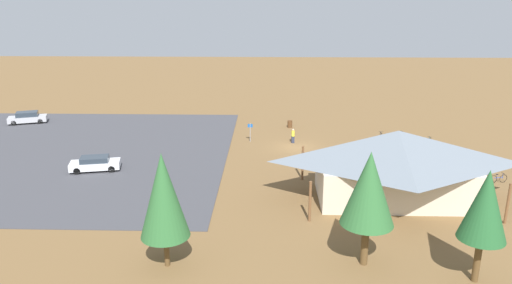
{
  "coord_description": "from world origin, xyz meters",
  "views": [
    {
      "loc": [
        2.94,
        51.36,
        16.28
      ],
      "look_at": [
        4.3,
        2.01,
        1.2
      ],
      "focal_mm": 34.2,
      "sensor_mm": 36.0,
      "label": 1
    }
  ],
  "objects_px": {
    "trash_bin": "(290,124)",
    "bicycle_green_yard_left": "(500,163)",
    "bicycle_orange_yard_center": "(384,145)",
    "visitor_by_pavilion": "(293,136)",
    "bicycle_purple_edge_south": "(399,135)",
    "bicycle_silver_lone_west": "(417,149)",
    "bicycle_black_edge_north": "(488,168)",
    "pine_center": "(369,189)",
    "pine_midwest": "(163,196)",
    "bike_pavilion": "(396,161)",
    "lot_sign": "(250,130)",
    "pine_west": "(485,206)",
    "bicycle_teal_near_porch": "(428,141)",
    "car_white_second_row": "(95,164)",
    "car_silver_mid_lot": "(27,118)",
    "bicycle_yellow_trailside": "(468,167)",
    "bicycle_white_by_bin": "(381,136)",
    "bicycle_blue_yard_front": "(498,179)"
  },
  "relations": [
    {
      "from": "pine_west",
      "to": "bicycle_purple_edge_south",
      "type": "bearing_deg",
      "value": -95.74
    },
    {
      "from": "bicycle_silver_lone_west",
      "to": "trash_bin",
      "type": "bearing_deg",
      "value": -36.81
    },
    {
      "from": "lot_sign",
      "to": "pine_west",
      "type": "height_order",
      "value": "pine_west"
    },
    {
      "from": "bicycle_teal_near_porch",
      "to": "bicycle_orange_yard_center",
      "type": "height_order",
      "value": "bicycle_teal_near_porch"
    },
    {
      "from": "bicycle_silver_lone_west",
      "to": "bicycle_teal_near_porch",
      "type": "bearing_deg",
      "value": -125.53
    },
    {
      "from": "bicycle_orange_yard_center",
      "to": "bicycle_black_edge_north",
      "type": "relative_size",
      "value": 0.86
    },
    {
      "from": "trash_bin",
      "to": "bicycle_silver_lone_west",
      "type": "xyz_separation_m",
      "value": [
        -13.16,
        9.85,
        -0.08
      ]
    },
    {
      "from": "pine_center",
      "to": "bicycle_black_edge_north",
      "type": "distance_m",
      "value": 23.0
    },
    {
      "from": "trash_bin",
      "to": "bicycle_white_by_bin",
      "type": "xyz_separation_m",
      "value": [
        -10.49,
        4.72,
        -0.09
      ]
    },
    {
      "from": "trash_bin",
      "to": "pine_midwest",
      "type": "bearing_deg",
      "value": 74.88
    },
    {
      "from": "trash_bin",
      "to": "lot_sign",
      "type": "height_order",
      "value": "lot_sign"
    },
    {
      "from": "bicycle_orange_yard_center",
      "to": "bicycle_blue_yard_front",
      "type": "bearing_deg",
      "value": 128.24
    },
    {
      "from": "pine_west",
      "to": "car_white_second_row",
      "type": "xyz_separation_m",
      "value": [
        28.8,
        -17.88,
        -4.1
      ]
    },
    {
      "from": "bike_pavilion",
      "to": "pine_center",
      "type": "relative_size",
      "value": 1.99
    },
    {
      "from": "bicycle_black_edge_north",
      "to": "bicycle_blue_yard_front",
      "type": "bearing_deg",
      "value": 83.64
    },
    {
      "from": "bicycle_teal_near_porch",
      "to": "bicycle_black_edge_north",
      "type": "distance_m",
      "value": 9.17
    },
    {
      "from": "bicycle_green_yard_left",
      "to": "bicycle_white_by_bin",
      "type": "relative_size",
      "value": 1.05
    },
    {
      "from": "bicycle_green_yard_left",
      "to": "bicycle_silver_lone_west",
      "type": "relative_size",
      "value": 1.33
    },
    {
      "from": "bicycle_yellow_trailside",
      "to": "bicycle_silver_lone_west",
      "type": "relative_size",
      "value": 1.07
    },
    {
      "from": "bicycle_green_yard_left",
      "to": "visitor_by_pavilion",
      "type": "height_order",
      "value": "visitor_by_pavilion"
    },
    {
      "from": "lot_sign",
      "to": "bicycle_silver_lone_west",
      "type": "xyz_separation_m",
      "value": [
        -17.94,
        3.5,
        -1.04
      ]
    },
    {
      "from": "car_silver_mid_lot",
      "to": "visitor_by_pavilion",
      "type": "relative_size",
      "value": 2.98
    },
    {
      "from": "pine_west",
      "to": "bicycle_teal_near_porch",
      "type": "height_order",
      "value": "pine_west"
    },
    {
      "from": "trash_bin",
      "to": "bicycle_purple_edge_south",
      "type": "distance_m",
      "value": 13.38
    },
    {
      "from": "trash_bin",
      "to": "bicycle_purple_edge_south",
      "type": "bearing_deg",
      "value": 159.87
    },
    {
      "from": "pine_center",
      "to": "bicycle_purple_edge_south",
      "type": "distance_m",
      "value": 29.73
    },
    {
      "from": "pine_midwest",
      "to": "visitor_by_pavilion",
      "type": "distance_m",
      "value": 28.07
    },
    {
      "from": "bike_pavilion",
      "to": "bicycle_white_by_bin",
      "type": "xyz_separation_m",
      "value": [
        -2.85,
        -17.58,
        -2.95
      ]
    },
    {
      "from": "bicycle_silver_lone_west",
      "to": "pine_midwest",
      "type": "bearing_deg",
      "value": 46.39
    },
    {
      "from": "bicycle_black_edge_north",
      "to": "bicycle_white_by_bin",
      "type": "height_order",
      "value": "bicycle_black_edge_north"
    },
    {
      "from": "bicycle_silver_lone_west",
      "to": "visitor_by_pavilion",
      "type": "bearing_deg",
      "value": -13.48
    },
    {
      "from": "pine_center",
      "to": "bicycle_black_edge_north",
      "type": "height_order",
      "value": "pine_center"
    },
    {
      "from": "lot_sign",
      "to": "car_white_second_row",
      "type": "height_order",
      "value": "lot_sign"
    },
    {
      "from": "bicycle_silver_lone_west",
      "to": "visitor_by_pavilion",
      "type": "xyz_separation_m",
      "value": [
        13.07,
        -3.13,
        0.5
      ]
    },
    {
      "from": "pine_center",
      "to": "bicycle_orange_yard_center",
      "type": "xyz_separation_m",
      "value": [
        -6.66,
        -24.14,
        -4.71
      ]
    },
    {
      "from": "bike_pavilion",
      "to": "bicycle_yellow_trailside",
      "type": "relative_size",
      "value": 10.58
    },
    {
      "from": "bicycle_green_yard_left",
      "to": "bicycle_teal_near_porch",
      "type": "xyz_separation_m",
      "value": [
        4.83,
        -6.99,
        0.01
      ]
    },
    {
      "from": "pine_center",
      "to": "car_white_second_row",
      "type": "distance_m",
      "value": 28.1
    },
    {
      "from": "bicycle_silver_lone_west",
      "to": "lot_sign",
      "type": "bearing_deg",
      "value": -11.03
    },
    {
      "from": "visitor_by_pavilion",
      "to": "bicycle_purple_edge_south",
      "type": "bearing_deg",
      "value": -170.39
    },
    {
      "from": "bicycle_green_yard_left",
      "to": "bicycle_purple_edge_south",
      "type": "relative_size",
      "value": 1.09
    },
    {
      "from": "lot_sign",
      "to": "bicycle_teal_near_porch",
      "type": "height_order",
      "value": "lot_sign"
    },
    {
      "from": "bike_pavilion",
      "to": "bicycle_green_yard_left",
      "type": "bearing_deg",
      "value": -146.05
    },
    {
      "from": "pine_center",
      "to": "bicycle_yellow_trailside",
      "type": "height_order",
      "value": "pine_center"
    },
    {
      "from": "pine_center",
      "to": "car_silver_mid_lot",
      "type": "relative_size",
      "value": 1.49
    },
    {
      "from": "pine_center",
      "to": "bicycle_purple_edge_south",
      "type": "height_order",
      "value": "pine_center"
    },
    {
      "from": "lot_sign",
      "to": "pine_center",
      "type": "relative_size",
      "value": 0.3
    },
    {
      "from": "trash_bin",
      "to": "bicycle_green_yard_left",
      "type": "xyz_separation_m",
      "value": [
        -20.06,
        13.94,
        -0.08
      ]
    },
    {
      "from": "bicycle_orange_yard_center",
      "to": "visitor_by_pavilion",
      "type": "distance_m",
      "value": 10.09
    },
    {
      "from": "lot_sign",
      "to": "bicycle_purple_edge_south",
      "type": "height_order",
      "value": "lot_sign"
    }
  ]
}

